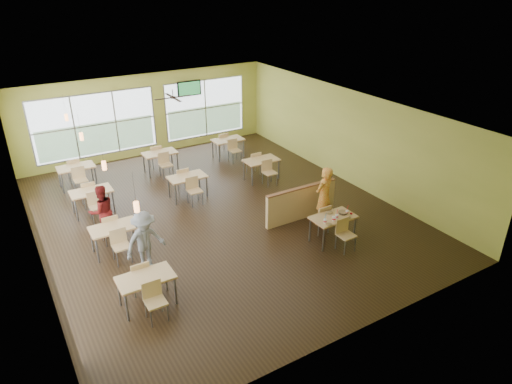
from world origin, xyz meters
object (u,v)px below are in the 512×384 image
at_px(main_table, 333,220).
at_px(food_basket, 343,212).
at_px(half_wall_divider, 301,203).
at_px(man_plaid, 324,196).

xyz_separation_m(main_table, food_basket, (0.33, -0.00, 0.15)).
bearing_deg(food_basket, half_wall_divider, 102.82).
distance_m(man_plaid, food_basket, 0.90).
distance_m(main_table, half_wall_divider, 1.45).
relative_size(main_table, man_plaid, 0.86).
bearing_deg(half_wall_divider, food_basket, -77.18).
xyz_separation_m(main_table, half_wall_divider, (0.00, 1.45, -0.11)).
bearing_deg(main_table, half_wall_divider, 90.00).
relative_size(half_wall_divider, food_basket, 9.04).
bearing_deg(half_wall_divider, man_plaid, -56.68).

